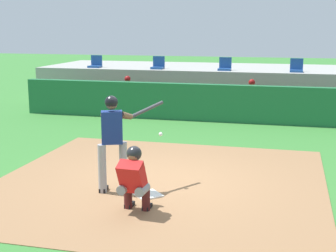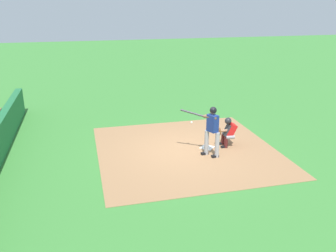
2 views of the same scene
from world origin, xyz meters
name	(u,v)px [view 1 (image 1 of 2)]	position (x,y,z in m)	size (l,w,h in m)	color
ground_plane	(159,182)	(0.00, 0.00, 0.00)	(80.00, 80.00, 0.00)	#387A33
dirt_infield	(159,182)	(0.00, 0.00, 0.01)	(6.40, 6.40, 0.01)	#936B47
home_plate	(148,195)	(0.00, -0.80, 0.02)	(0.44, 0.44, 0.02)	white
batter_at_plate	(114,137)	(-0.68, -0.68, 1.04)	(0.97, 1.18, 1.80)	#99999E
catcher_crouched	(134,176)	(0.00, -1.58, 0.61)	(0.50, 1.75, 1.13)	gray
dugout_wall	(212,103)	(0.00, 6.50, 0.60)	(13.00, 0.30, 1.20)	#1E6638
dugout_bench	(217,109)	(0.00, 7.50, 0.23)	(11.80, 0.44, 0.45)	olive
dugout_player_0	(127,94)	(-3.20, 7.34, 0.67)	(0.49, 0.70, 1.30)	#939399
dugout_player_1	(251,98)	(1.17, 7.34, 0.67)	(0.49, 0.70, 1.30)	#939399
stands_platform	(229,84)	(0.00, 10.90, 0.70)	(15.00, 4.40, 1.40)	#9E9E99
stadium_seat_0	(96,64)	(-5.20, 9.38, 1.53)	(0.46, 0.46, 0.48)	#1E478C
stadium_seat_1	(158,65)	(-2.60, 9.38, 1.53)	(0.46, 0.46, 0.48)	#1E478C
stadium_seat_2	(225,67)	(0.00, 9.38, 1.53)	(0.46, 0.46, 0.48)	#1E478C
stadium_seat_3	(296,68)	(2.60, 9.38, 1.53)	(0.46, 0.46, 0.48)	#1E478C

